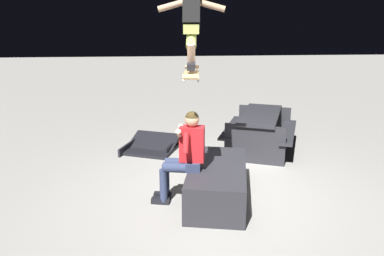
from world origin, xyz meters
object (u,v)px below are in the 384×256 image
skater_airborne (191,20)px  kicker_ramp (151,147)px  ledge_box_main (217,183)px  person_sitting_on_ledge (184,152)px  skateboard (191,73)px  picnic_table_back (260,126)px

skater_airborne → kicker_ramp: (2.24, 0.65, -2.51)m
ledge_box_main → person_sitting_on_ledge: size_ratio=1.24×
kicker_ramp → person_sitting_on_ledge: bearing=-166.8°
ledge_box_main → person_sitting_on_ledge: bearing=95.9°
ledge_box_main → skateboard: bearing=95.1°
person_sitting_on_ledge → skater_airborne: size_ratio=1.21×
ledge_box_main → skateboard: size_ratio=1.63×
kicker_ramp → picnic_table_back: picnic_table_back is taller
ledge_box_main → skater_airborne: (0.02, 0.38, 2.30)m
picnic_table_back → skater_airborne: bearing=143.9°
skateboard → skater_airborne: 0.69m
person_sitting_on_ledge → kicker_ramp: 2.48m
person_sitting_on_ledge → skateboard: skateboard is taller
ledge_box_main → picnic_table_back: bearing=-28.5°
picnic_table_back → kicker_ramp: bearing=85.9°
picnic_table_back → ledge_box_main: bearing=151.5°
skater_airborne → picnic_table_back: (2.08, -1.52, -2.07)m
ledge_box_main → skateboard: 1.66m
skater_airborne → kicker_ramp: skater_airborne is taller
picnic_table_back → skateboard: bearing=144.5°
skater_airborne → picnic_table_back: 3.30m
skateboard → picnic_table_back: (2.14, -1.52, -1.38)m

